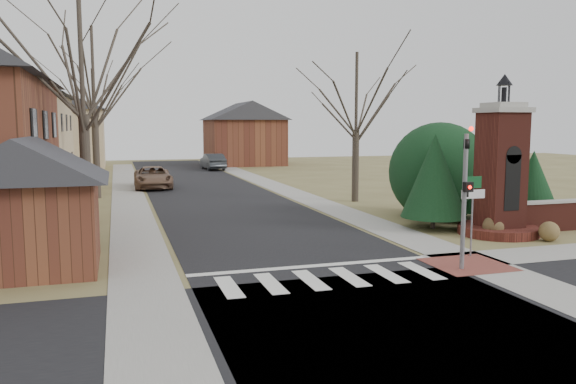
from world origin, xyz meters
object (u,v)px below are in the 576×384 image
object	(u,v)px
sign_post	(473,200)
distant_car	(213,162)
pickup_truck	(153,177)
traffic_signal_pole	(465,187)
brick_gate_monument	(500,182)

from	to	relation	value
sign_post	distant_car	xyz separation A→B (m)	(-2.19, 39.78, -1.14)
pickup_truck	distant_car	xyz separation A→B (m)	(6.80, 15.07, 0.04)
traffic_signal_pole	sign_post	size ratio (longest dim) A/B	1.64
sign_post	brick_gate_monument	size ratio (longest dim) A/B	0.42
traffic_signal_pole	pickup_truck	xyz separation A→B (m)	(-7.70, 26.12, -1.82)
brick_gate_monument	pickup_truck	distance (m)	25.03
sign_post	distant_car	distance (m)	39.86
traffic_signal_pole	brick_gate_monument	bearing A→B (deg)	43.24
sign_post	brick_gate_monument	distance (m)	4.55
traffic_signal_pole	pickup_truck	world-z (taller)	traffic_signal_pole
brick_gate_monument	distant_car	size ratio (longest dim) A/B	1.32
distant_car	sign_post	bearing A→B (deg)	89.81
traffic_signal_pole	pickup_truck	distance (m)	27.30
traffic_signal_pole	distant_car	size ratio (longest dim) A/B	0.92
pickup_truck	distant_car	bearing A→B (deg)	66.46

